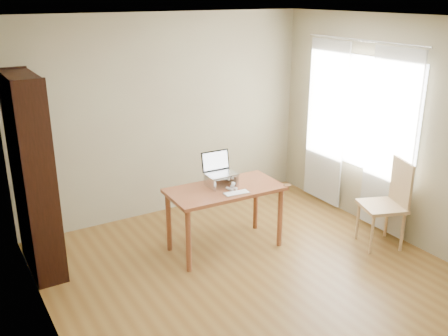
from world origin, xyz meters
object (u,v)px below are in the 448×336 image
keyboard (236,193)px  cat (221,179)px  desk (225,197)px  chair (387,199)px  bookshelf (33,176)px  laptop (218,168)px

keyboard → cat: 0.34m
desk → chair: (1.67, -0.87, -0.08)m
bookshelf → keyboard: bookshelf is taller
cat → chair: size_ratio=0.47×
laptop → cat: laptop is taller
cat → chair: (1.65, -0.98, -0.25)m
cat → desk: bearing=-106.4°
bookshelf → laptop: bearing=-15.0°
keyboard → chair: bearing=-15.6°
keyboard → chair: size_ratio=0.28×
keyboard → cat: bearing=96.1°
bookshelf → cat: bearing=-15.7°
bookshelf → chair: size_ratio=2.02×
desk → cat: bearing=85.1°
desk → bookshelf: bearing=163.2°
desk → laptop: size_ratio=3.74×
desk → laptop: 0.33m
desk → chair: chair is taller
chair → desk: bearing=173.1°
bookshelf → desk: bearing=-18.9°
bookshelf → laptop: size_ratio=5.99×
laptop → cat: bearing=-63.6°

